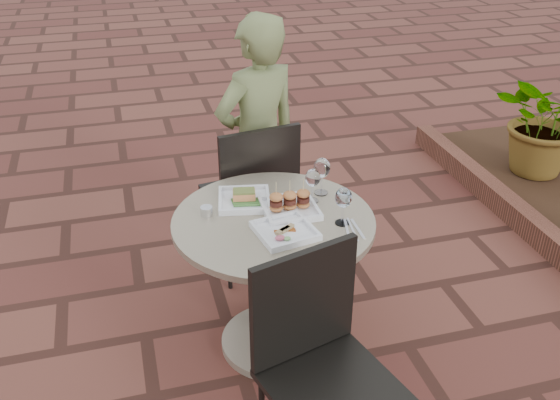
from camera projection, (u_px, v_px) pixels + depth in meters
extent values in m
plane|color=brown|center=(303.00, 308.00, 3.35)|extent=(60.00, 60.00, 0.00)
cylinder|color=gray|center=(274.00, 340.00, 3.10)|extent=(0.52, 0.52, 0.04)
cylinder|color=gray|center=(274.00, 287.00, 2.94)|extent=(0.08, 0.08, 0.70)
cylinder|color=tan|center=(273.00, 221.00, 2.76)|extent=(0.90, 0.90, 0.03)
cube|color=black|center=(248.00, 196.00, 3.50)|extent=(0.50, 0.50, 0.03)
cube|color=black|center=(261.00, 171.00, 3.22)|extent=(0.44, 0.10, 0.46)
cylinder|color=black|center=(266.00, 209.00, 3.83)|extent=(0.02, 0.02, 0.44)
cylinder|color=black|center=(207.00, 222.00, 3.70)|extent=(0.02, 0.02, 0.44)
cylinder|color=black|center=(292.00, 240.00, 3.53)|extent=(0.02, 0.02, 0.44)
cylinder|color=black|center=(229.00, 255.00, 3.40)|extent=(0.02, 0.02, 0.44)
cube|color=black|center=(332.00, 388.00, 2.26)|extent=(0.54, 0.54, 0.03)
cube|color=black|center=(304.00, 303.00, 2.29)|extent=(0.43, 0.15, 0.46)
cylinder|color=black|center=(341.00, 380.00, 2.60)|extent=(0.02, 0.02, 0.44)
imported|color=#5E6739|center=(258.00, 144.00, 3.46)|extent=(0.62, 0.51, 1.45)
cube|color=silver|center=(244.00, 201.00, 2.87)|extent=(0.27, 0.27, 0.01)
cube|color=#E88B52|center=(244.00, 195.00, 2.86)|extent=(0.11, 0.08, 0.03)
cube|color=#535D29|center=(244.00, 191.00, 2.85)|extent=(0.11, 0.08, 0.01)
cube|color=silver|center=(290.00, 210.00, 2.80)|extent=(0.24, 0.24, 0.01)
cube|color=silver|center=(285.00, 232.00, 2.64)|extent=(0.27, 0.27, 0.01)
ellipsoid|color=#C45068|center=(280.00, 238.00, 2.58)|extent=(0.04, 0.03, 0.02)
cylinder|color=white|center=(342.00, 223.00, 2.72)|extent=(0.06, 0.06, 0.00)
cylinder|color=white|center=(343.00, 215.00, 2.70)|extent=(0.01, 0.01, 0.08)
ellipsoid|color=white|center=(344.00, 198.00, 2.65)|extent=(0.07, 0.07, 0.09)
cylinder|color=white|center=(343.00, 199.00, 2.66)|extent=(0.06, 0.06, 0.04)
cylinder|color=white|center=(312.00, 201.00, 2.89)|extent=(0.06, 0.06, 0.00)
cylinder|color=white|center=(312.00, 193.00, 2.87)|extent=(0.01, 0.01, 0.07)
ellipsoid|color=white|center=(313.00, 178.00, 2.83)|extent=(0.07, 0.07, 0.09)
cylinder|color=white|center=(321.00, 193.00, 2.95)|extent=(0.06, 0.06, 0.00)
cylinder|color=white|center=(321.00, 185.00, 2.93)|extent=(0.01, 0.01, 0.08)
ellipsoid|color=white|center=(322.00, 168.00, 2.89)|extent=(0.08, 0.08, 0.10)
cylinder|color=silver|center=(207.00, 211.00, 2.77)|extent=(0.07, 0.07, 0.04)
cube|color=brown|center=(531.00, 226.00, 3.93)|extent=(0.12, 3.00, 0.15)
imported|color=#33662D|center=(545.00, 118.00, 4.45)|extent=(0.93, 0.88, 0.82)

